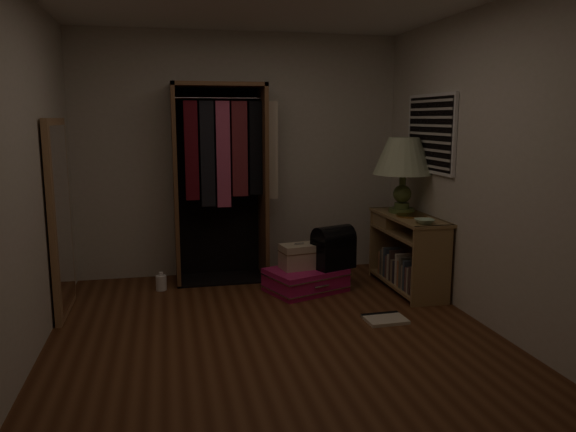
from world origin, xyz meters
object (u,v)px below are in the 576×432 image
(console_bookshelf, at_px, (406,249))
(table_lamp, at_px, (403,158))
(open_wardrobe, at_px, (224,166))
(black_bag, at_px, (333,246))
(train_case, at_px, (299,256))
(pink_suitcase, at_px, (306,280))
(white_jug, at_px, (161,282))
(floor_mirror, at_px, (60,218))

(console_bookshelf, relative_size, table_lamp, 1.43)
(table_lamp, bearing_deg, open_wardrobe, 161.80)
(table_lamp, bearing_deg, black_bag, -175.10)
(train_case, relative_size, table_lamp, 0.50)
(pink_suitcase, xyz_separation_m, black_bag, (0.28, -0.02, 0.33))
(train_case, bearing_deg, white_jug, 157.85)
(open_wardrobe, relative_size, table_lamp, 2.61)
(table_lamp, distance_m, white_jug, 2.73)
(open_wardrobe, bearing_deg, white_jug, -157.04)
(console_bookshelf, relative_size, black_bag, 2.46)
(white_jug, bearing_deg, floor_mirror, -149.70)
(open_wardrobe, bearing_deg, black_bag, -32.37)
(open_wardrobe, height_order, train_case, open_wardrobe)
(open_wardrobe, distance_m, pink_suitcase, 1.45)
(open_wardrobe, relative_size, floor_mirror, 1.21)
(console_bookshelf, xyz_separation_m, train_case, (-1.08, 0.14, -0.05))
(train_case, bearing_deg, black_bag, -17.50)
(console_bookshelf, height_order, pink_suitcase, console_bookshelf)
(black_bag, relative_size, white_jug, 2.45)
(floor_mirror, xyz_separation_m, black_bag, (2.50, 0.13, -0.41))
(floor_mirror, bearing_deg, pink_suitcase, 3.80)
(open_wardrobe, distance_m, black_bag, 1.41)
(console_bookshelf, distance_m, table_lamp, 0.92)
(train_case, height_order, black_bag, black_bag)
(floor_mirror, relative_size, table_lamp, 2.17)
(open_wardrobe, height_order, table_lamp, open_wardrobe)
(table_lamp, bearing_deg, train_case, -179.18)
(train_case, distance_m, white_jug, 1.40)
(open_wardrobe, distance_m, floor_mirror, 1.72)
(open_wardrobe, height_order, floor_mirror, open_wardrobe)
(table_lamp, bearing_deg, console_bookshelf, -91.01)
(console_bookshelf, distance_m, open_wardrobe, 2.06)
(open_wardrobe, xyz_separation_m, train_case, (0.67, -0.59, -0.86))
(floor_mirror, relative_size, pink_suitcase, 1.92)
(console_bookshelf, relative_size, white_jug, 6.04)
(open_wardrobe, bearing_deg, train_case, -41.48)
(console_bookshelf, distance_m, black_bag, 0.74)
(train_case, bearing_deg, table_lamp, -8.63)
(train_case, distance_m, table_lamp, 1.44)
(open_wardrobe, height_order, pink_suitcase, open_wardrobe)
(floor_mirror, bearing_deg, train_case, 4.66)
(console_bookshelf, distance_m, train_case, 1.09)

